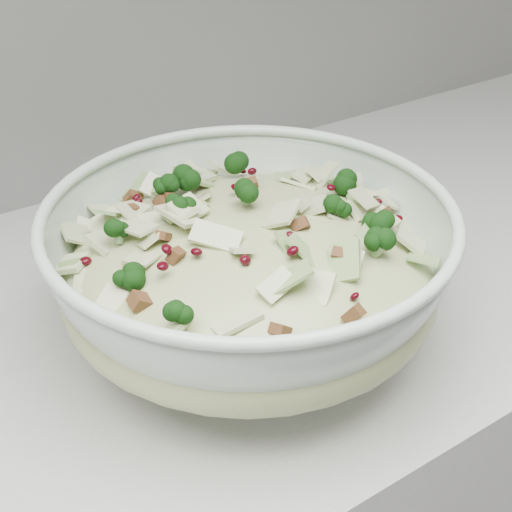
% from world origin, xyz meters
% --- Properties ---
extents(mixing_bowl, '(0.42, 0.42, 0.14)m').
position_xyz_m(mixing_bowl, '(-0.69, 1.60, 0.97)').
color(mixing_bowl, silver).
rests_on(mixing_bowl, counter).
extents(salad, '(0.46, 0.46, 0.14)m').
position_xyz_m(salad, '(-0.69, 1.60, 1.00)').
color(salad, '#BAC486').
rests_on(salad, mixing_bowl).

